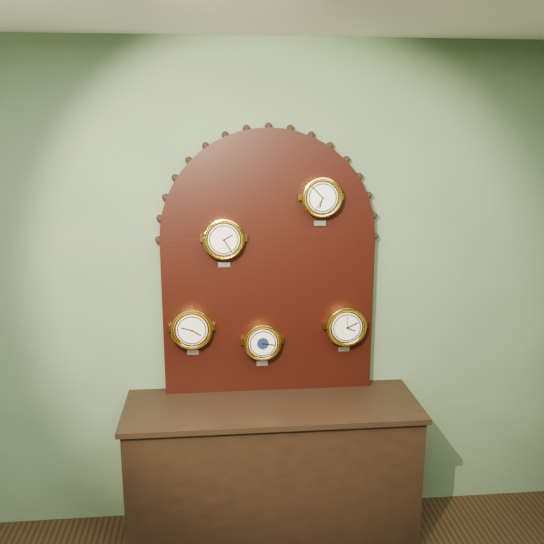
{
  "coord_description": "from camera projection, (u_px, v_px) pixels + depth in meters",
  "views": [
    {
      "loc": [
        -0.3,
        -0.89,
        2.32
      ],
      "look_at": [
        0.0,
        2.25,
        1.58
      ],
      "focal_mm": 40.28,
      "sensor_mm": 36.0,
      "label": 1
    }
  ],
  "objects": [
    {
      "name": "shop_counter",
      "position": [
        272.0,
        473.0,
        3.49
      ],
      "size": [
        1.6,
        0.5,
        0.8
      ],
      "primitive_type": "cube",
      "color": "black",
      "rests_on": "ground_plane"
    },
    {
      "name": "roman_clock",
      "position": [
        224.0,
        239.0,
        3.31
      ],
      "size": [
        0.23,
        0.08,
        0.28
      ],
      "color": "gold",
      "rests_on": "display_board"
    },
    {
      "name": "arabic_clock",
      "position": [
        322.0,
        197.0,
        3.31
      ],
      "size": [
        0.22,
        0.08,
        0.27
      ],
      "color": "gold",
      "rests_on": "display_board"
    },
    {
      "name": "hygrometer",
      "position": [
        192.0,
        328.0,
        3.41
      ],
      "size": [
        0.23,
        0.08,
        0.28
      ],
      "color": "gold",
      "rests_on": "display_board"
    },
    {
      "name": "barometer",
      "position": [
        262.0,
        342.0,
        3.46
      ],
      "size": [
        0.21,
        0.08,
        0.27
      ],
      "color": "gold",
      "rests_on": "display_board"
    },
    {
      "name": "tide_clock",
      "position": [
        346.0,
        326.0,
        3.49
      ],
      "size": [
        0.23,
        0.08,
        0.28
      ],
      "color": "gold",
      "rests_on": "display_board"
    },
    {
      "name": "wall_back",
      "position": [
        268.0,
        293.0,
        3.52
      ],
      "size": [
        4.0,
        0.0,
        4.0
      ],
      "primitive_type": "plane",
      "rotation": [
        1.57,
        0.0,
        0.0
      ],
      "color": "#496343",
      "rests_on": "ground"
    },
    {
      "name": "display_board",
      "position": [
        269.0,
        256.0,
        3.42
      ],
      "size": [
        1.26,
        0.06,
        1.53
      ],
      "color": "black",
      "rests_on": "shop_counter"
    }
  ]
}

